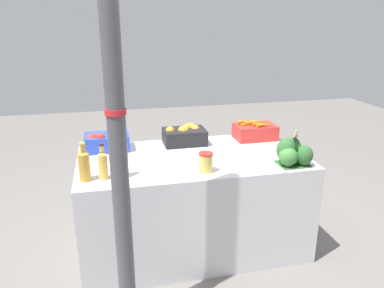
% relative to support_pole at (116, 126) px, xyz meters
% --- Properties ---
extents(ground_plane, '(10.00, 10.00, 0.00)m').
position_rel_support_pole_xyz_m(ground_plane, '(0.57, 0.78, -1.27)').
color(ground_plane, slate).
extents(market_table, '(1.72, 0.92, 0.78)m').
position_rel_support_pole_xyz_m(market_table, '(0.57, 0.78, -0.88)').
color(market_table, silver).
rests_on(market_table, ground_plane).
extents(support_pole, '(0.11, 0.11, 2.54)m').
position_rel_support_pole_xyz_m(support_pole, '(0.00, 0.00, 0.00)').
color(support_pole, '#4C4C51').
rests_on(support_pole, ground_plane).
extents(apple_crate, '(0.35, 0.24, 0.16)m').
position_rel_support_pole_xyz_m(apple_crate, '(-0.06, 1.08, -0.42)').
color(apple_crate, '#2847B7').
rests_on(apple_crate, market_table).
extents(orange_crate, '(0.35, 0.24, 0.16)m').
position_rel_support_pole_xyz_m(orange_crate, '(0.58, 1.09, -0.42)').
color(orange_crate, black).
rests_on(orange_crate, market_table).
extents(carrot_crate, '(0.35, 0.24, 0.16)m').
position_rel_support_pole_xyz_m(carrot_crate, '(1.21, 1.08, -0.42)').
color(carrot_crate, red).
rests_on(carrot_crate, market_table).
extents(broccoli_pile, '(0.25, 0.20, 0.20)m').
position_rel_support_pole_xyz_m(broccoli_pile, '(1.23, 0.44, -0.40)').
color(broccoli_pile, '#2D602D').
rests_on(broccoli_pile, market_table).
extents(juice_bottle_amber, '(0.07, 0.07, 0.26)m').
position_rel_support_pole_xyz_m(juice_bottle_amber, '(-0.21, 0.49, -0.38)').
color(juice_bottle_amber, gold).
rests_on(juice_bottle_amber, market_table).
extents(juice_bottle_golden, '(0.06, 0.06, 0.25)m').
position_rel_support_pole_xyz_m(juice_bottle_golden, '(-0.09, 0.49, -0.39)').
color(juice_bottle_golden, gold).
rests_on(juice_bottle_golden, market_table).
extents(juice_bottle_ruby, '(0.07, 0.07, 0.27)m').
position_rel_support_pole_xyz_m(juice_bottle_ruby, '(0.02, 0.49, -0.38)').
color(juice_bottle_ruby, '#B2333D').
rests_on(juice_bottle_ruby, market_table).
extents(pickle_jar, '(0.10, 0.10, 0.14)m').
position_rel_support_pole_xyz_m(pickle_jar, '(0.59, 0.46, -0.42)').
color(pickle_jar, '#DBBC56').
rests_on(pickle_jar, market_table).
extents(sparrow_bird, '(0.09, 0.12, 0.05)m').
position_rel_support_pole_xyz_m(sparrow_bird, '(1.24, 0.44, -0.27)').
color(sparrow_bird, '#4C3D2D').
rests_on(sparrow_bird, broccoli_pile).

